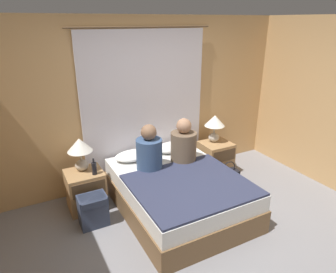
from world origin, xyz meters
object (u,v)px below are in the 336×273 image
(lamp_left, at_px, (80,149))
(backpack_on_floor, at_px, (93,209))
(pillow_right, at_px, (173,147))
(nightstand_right, at_px, (215,158))
(pillow_left, at_px, (134,155))
(handbag_on_floor, at_px, (228,177))
(lamp_right, at_px, (215,124))
(beer_bottle_on_left_stand, at_px, (94,168))
(person_right_in_bed, at_px, (184,144))
(person_left_in_bed, at_px, (149,151))
(nightstand_left, at_px, (86,190))
(bed, at_px, (178,193))

(lamp_left, height_order, backpack_on_floor, lamp_left)
(pillow_right, bearing_deg, nightstand_right, -7.91)
(pillow_left, bearing_deg, backpack_on_floor, -145.47)
(pillow_right, distance_m, handbag_on_floor, 0.99)
(lamp_right, distance_m, beer_bottle_on_left_stand, 2.07)
(nightstand_right, relative_size, beer_bottle_on_left_stand, 2.38)
(nightstand_right, distance_m, person_right_in_bed, 0.99)
(lamp_left, xyz_separation_m, pillow_right, (1.40, 0.03, -0.27))
(lamp_left, xyz_separation_m, pillow_left, (0.76, 0.03, -0.27))
(person_right_in_bed, height_order, beer_bottle_on_left_stand, person_right_in_bed)
(lamp_left, height_order, pillow_left, lamp_left)
(person_left_in_bed, bearing_deg, pillow_left, 100.40)
(nightstand_left, height_order, lamp_left, lamp_left)
(nightstand_left, xyz_separation_m, pillow_left, (0.76, 0.11, 0.31))
(bed, xyz_separation_m, person_left_in_bed, (-0.25, 0.35, 0.53))
(lamp_right, xyz_separation_m, person_right_in_bed, (-0.80, -0.36, -0.07))
(bed, height_order, nightstand_left, nightstand_left)
(nightstand_left, xyz_separation_m, person_left_in_bed, (0.83, -0.28, 0.51))
(person_right_in_bed, bearing_deg, lamp_left, 165.38)
(pillow_left, height_order, handbag_on_floor, pillow_left)
(nightstand_left, distance_m, pillow_left, 0.83)
(nightstand_left, distance_m, nightstand_right, 2.17)
(nightstand_left, bearing_deg, person_right_in_bed, -11.46)
(person_right_in_bed, xyz_separation_m, beer_bottle_on_left_stand, (-1.25, 0.16, -0.15))
(nightstand_left, xyz_separation_m, nightstand_right, (2.17, 0.00, 0.00))
(pillow_left, xyz_separation_m, beer_bottle_on_left_stand, (-0.65, -0.22, 0.05))
(pillow_left, relative_size, person_right_in_bed, 0.92)
(lamp_left, xyz_separation_m, beer_bottle_on_left_stand, (0.12, -0.20, -0.22))
(backpack_on_floor, bearing_deg, person_left_in_bed, 10.16)
(lamp_right, bearing_deg, nightstand_left, -177.90)
(person_left_in_bed, distance_m, beer_bottle_on_left_stand, 0.75)
(nightstand_left, relative_size, person_right_in_bed, 0.84)
(bed, height_order, lamp_left, lamp_left)
(beer_bottle_on_left_stand, bearing_deg, person_right_in_bed, -7.26)
(lamp_right, height_order, backpack_on_floor, lamp_right)
(lamp_right, bearing_deg, lamp_left, 180.00)
(person_right_in_bed, bearing_deg, backpack_on_floor, -173.73)
(nightstand_left, relative_size, pillow_right, 0.92)
(nightstand_right, bearing_deg, person_left_in_bed, -168.25)
(pillow_right, height_order, person_right_in_bed, person_right_in_bed)
(nightstand_right, xyz_separation_m, backpack_on_floor, (-2.18, -0.43, -0.04))
(bed, distance_m, pillow_right, 0.87)
(bed, distance_m, nightstand_left, 1.25)
(backpack_on_floor, bearing_deg, person_right_in_bed, 6.27)
(lamp_left, relative_size, backpack_on_floor, 1.09)
(person_right_in_bed, bearing_deg, person_left_in_bed, 180.00)
(nightstand_left, distance_m, pillow_right, 1.44)
(nightstand_right, distance_m, lamp_right, 0.58)
(lamp_right, bearing_deg, handbag_on_floor, -95.14)
(nightstand_left, bearing_deg, pillow_right, 4.31)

